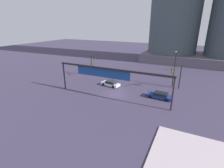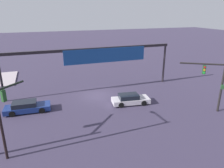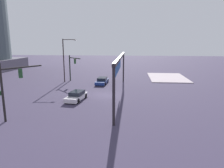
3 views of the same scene
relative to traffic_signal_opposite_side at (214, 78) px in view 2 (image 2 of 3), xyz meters
name	(u,v)px [view 2 (image 2 of 3)]	position (x,y,z in m)	size (l,w,h in m)	color
ground_plane	(98,96)	(10.53, -8.25, -3.75)	(190.36, 190.36, 0.00)	#3F3650
traffic_signal_opposite_side	(214,78)	(0.00, 0.00, 0.00)	(4.03, 2.81, 5.87)	black
overhead_sign_gantry	(97,55)	(9.94, -10.40, 1.23)	(22.74, 0.43, 5.92)	#262026
sedan_car_approaching	(130,99)	(7.57, -4.61, -3.17)	(4.60, 2.37, 1.21)	silver
sedan_car_waiting_far	(27,107)	(19.05, -6.51, -3.17)	(4.88, 2.09, 1.21)	navy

